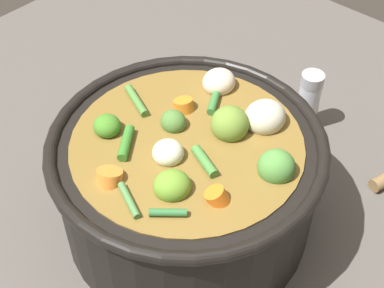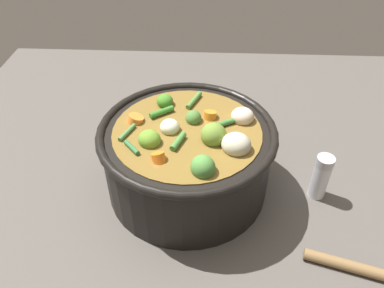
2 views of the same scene
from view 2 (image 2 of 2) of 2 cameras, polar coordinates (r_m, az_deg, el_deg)
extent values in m
plane|color=#514C47|center=(0.71, -0.65, -6.24)|extent=(1.10, 1.10, 0.00)
cylinder|color=black|center=(0.67, -0.69, -2.42)|extent=(0.29, 0.29, 0.13)
torus|color=black|center=(0.63, -0.74, 1.92)|extent=(0.30, 0.30, 0.01)
cylinder|color=olive|center=(0.67, -0.70, -2.09)|extent=(0.25, 0.25, 0.12)
ellipsoid|color=#51903F|center=(0.55, 1.66, -3.55)|extent=(0.05, 0.05, 0.04)
ellipsoid|color=olive|center=(0.60, -6.43, 0.66)|extent=(0.05, 0.05, 0.03)
ellipsoid|color=olive|center=(0.60, 3.26, 1.37)|extent=(0.04, 0.04, 0.04)
ellipsoid|color=#4E7D36|center=(0.65, 0.23, 3.95)|extent=(0.03, 0.03, 0.03)
ellipsoid|color=#448427|center=(0.69, -4.11, 6.48)|extent=(0.04, 0.04, 0.02)
cylinder|color=orange|center=(0.65, -8.54, 3.61)|extent=(0.04, 0.04, 0.02)
cylinder|color=orange|center=(0.66, 2.72, 4.21)|extent=(0.03, 0.03, 0.02)
cylinder|color=orange|center=(0.57, -5.04, -2.19)|extent=(0.03, 0.03, 0.02)
ellipsoid|color=beige|center=(0.59, 6.66, -0.09)|extent=(0.05, 0.06, 0.04)
ellipsoid|color=beige|center=(0.65, 7.62, 4.13)|extent=(0.05, 0.05, 0.03)
ellipsoid|color=beige|center=(0.63, -3.33, 2.79)|extent=(0.05, 0.05, 0.03)
cylinder|color=#377C29|center=(0.66, -4.62, 4.82)|extent=(0.03, 0.04, 0.01)
cylinder|color=#34733C|center=(0.59, -9.08, -0.51)|extent=(0.03, 0.03, 0.01)
cylinder|color=#4E8338|center=(0.69, 0.31, 6.61)|extent=(0.05, 0.03, 0.01)
cylinder|color=#48853A|center=(0.60, -2.10, 0.41)|extent=(0.04, 0.02, 0.01)
cylinder|color=#4E8245|center=(0.63, -9.74, 1.76)|extent=(0.04, 0.02, 0.01)
cylinder|color=#397938|center=(0.64, 5.15, 3.19)|extent=(0.03, 0.04, 0.01)
cylinder|color=silver|center=(0.71, 18.69, -5.17)|extent=(0.03, 0.03, 0.07)
cylinder|color=#B7B7BC|center=(0.68, 19.47, -2.50)|extent=(0.03, 0.03, 0.02)
camera|label=1|loc=(0.40, -65.66, 24.99)|focal=52.78mm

